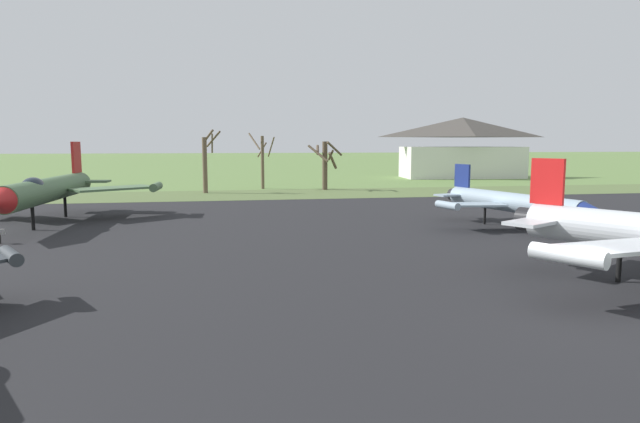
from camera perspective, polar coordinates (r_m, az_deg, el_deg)
The scene contains 11 objects.
ground_plane at distance 20.08m, azimuth 25.26°, elevation -10.03°, with size 600.00×600.00×0.00m, color #607F42.
asphalt_apron at distance 32.63m, azimuth 10.38°, elevation -2.97°, with size 74.98×48.36×0.05m, color black.
grass_verge_strip at distance 61.56m, azimuth 0.48°, elevation 1.88°, with size 134.98×12.00×0.06m, color #576A3B.
jet_fighter_front_right at distance 37.63m, azimuth 19.77°, elevation 0.89°, with size 9.40×13.52×4.16m.
info_placard_front_right at distance 33.81m, azimuth 27.16°, elevation -2.30°, with size 0.64×0.32×0.93m.
jet_fighter_rear_left at distance 42.88m, azimuth -26.49°, elevation 2.09°, with size 14.32×17.45×5.81m.
info_placard_rear_left at distance 35.72m, azimuth -30.43°, elevation -2.09°, with size 0.54×0.35×0.90m.
bare_tree_far_left at distance 63.37m, azimuth -11.81°, elevation 5.20°, with size 2.14×2.77×7.24m.
bare_tree_left_of_center at distance 68.55m, azimuth -6.03°, elevation 5.49°, with size 3.19×3.16×6.95m.
bare_tree_center at distance 66.06m, azimuth 0.57°, elevation 5.19°, with size 4.28×3.25×5.91m.
visitor_building at distance 93.35m, azimuth 14.60°, elevation 6.43°, with size 20.74×10.24×9.84m.
Camera 1 is at (-11.37, -15.54, 5.70)m, focal length 30.66 mm.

